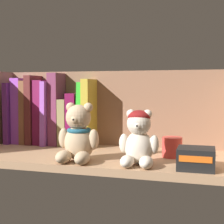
{
  "coord_description": "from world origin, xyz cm",
  "views": [
    {
      "loc": [
        29.74,
        -88.54,
        21.07
      ],
      "look_at": [
        3.89,
        0.0,
        14.22
      ],
      "focal_mm": 53.12,
      "sensor_mm": 36.0,
      "label": 1
    }
  ],
  "objects_px": {
    "book_10": "(91,113)",
    "small_product_box": "(196,159)",
    "book_6": "(58,109)",
    "teddy_bear_larger": "(78,136)",
    "book_1": "(22,111)",
    "pillar_candle": "(172,147)",
    "book_3": "(35,110)",
    "book_5": "(51,113)",
    "book_8": "(75,119)",
    "book_4": "(43,112)",
    "book_7": "(67,122)",
    "teddy_bear_smaller": "(139,139)",
    "book_9": "(84,114)",
    "book_0": "(15,113)",
    "book_2": "(29,112)"
  },
  "relations": [
    {
      "from": "book_10",
      "to": "small_product_box",
      "type": "distance_m",
      "value": 0.42
    },
    {
      "from": "book_6",
      "to": "book_8",
      "type": "height_order",
      "value": "book_6"
    },
    {
      "from": "book_5",
      "to": "book_6",
      "type": "bearing_deg",
      "value": 0.0
    },
    {
      "from": "pillar_candle",
      "to": "book_1",
      "type": "bearing_deg",
      "value": 169.18
    },
    {
      "from": "book_3",
      "to": "book_6",
      "type": "height_order",
      "value": "book_6"
    },
    {
      "from": "book_1",
      "to": "pillar_candle",
      "type": "relative_size",
      "value": 4.03
    },
    {
      "from": "book_3",
      "to": "book_6",
      "type": "distance_m",
      "value": 0.08
    },
    {
      "from": "book_7",
      "to": "book_8",
      "type": "distance_m",
      "value": 0.03
    },
    {
      "from": "book_6",
      "to": "pillar_candle",
      "type": "distance_m",
      "value": 0.41
    },
    {
      "from": "book_0",
      "to": "book_4",
      "type": "height_order",
      "value": "book_4"
    },
    {
      "from": "book_4",
      "to": "teddy_bear_larger",
      "type": "xyz_separation_m",
      "value": [
        0.21,
        -0.22,
        -0.04
      ]
    },
    {
      "from": "book_2",
      "to": "book_3",
      "type": "height_order",
      "value": "book_3"
    },
    {
      "from": "book_4",
      "to": "book_9",
      "type": "bearing_deg",
      "value": 0.0
    },
    {
      "from": "teddy_bear_smaller",
      "to": "book_5",
      "type": "bearing_deg",
      "value": 147.99
    },
    {
      "from": "teddy_bear_larger",
      "to": "book_4",
      "type": "bearing_deg",
      "value": 134.66
    },
    {
      "from": "small_product_box",
      "to": "book_10",
      "type": "bearing_deg",
      "value": 146.9
    },
    {
      "from": "book_3",
      "to": "book_4",
      "type": "distance_m",
      "value": 0.03
    },
    {
      "from": "book_5",
      "to": "pillar_candle",
      "type": "xyz_separation_m",
      "value": [
        0.42,
        -0.1,
        -0.08
      ]
    },
    {
      "from": "book_8",
      "to": "book_9",
      "type": "distance_m",
      "value": 0.03
    },
    {
      "from": "teddy_bear_larger",
      "to": "book_0",
      "type": "bearing_deg",
      "value": 146.35
    },
    {
      "from": "book_6",
      "to": "teddy_bear_larger",
      "type": "relative_size",
      "value": 1.57
    },
    {
      "from": "book_9",
      "to": "book_0",
      "type": "bearing_deg",
      "value": 180.0
    },
    {
      "from": "book_4",
      "to": "book_5",
      "type": "xyz_separation_m",
      "value": [
        0.03,
        0.0,
        -0.0
      ]
    },
    {
      "from": "book_10",
      "to": "book_7",
      "type": "bearing_deg",
      "value": 180.0
    },
    {
      "from": "book_10",
      "to": "small_product_box",
      "type": "xyz_separation_m",
      "value": [
        0.34,
        -0.22,
        -0.08
      ]
    },
    {
      "from": "book_5",
      "to": "small_product_box",
      "type": "distance_m",
      "value": 0.54
    },
    {
      "from": "book_8",
      "to": "book_10",
      "type": "height_order",
      "value": "book_10"
    },
    {
      "from": "book_7",
      "to": "teddy_bear_smaller",
      "type": "relative_size",
      "value": 1.11
    },
    {
      "from": "book_10",
      "to": "pillar_candle",
      "type": "relative_size",
      "value": 3.94
    },
    {
      "from": "book_1",
      "to": "book_2",
      "type": "bearing_deg",
      "value": 0.0
    },
    {
      "from": "book_2",
      "to": "book_3",
      "type": "relative_size",
      "value": 0.92
    },
    {
      "from": "teddy_bear_larger",
      "to": "small_product_box",
      "type": "distance_m",
      "value": 0.3
    },
    {
      "from": "book_3",
      "to": "book_4",
      "type": "relative_size",
      "value": 1.07
    },
    {
      "from": "book_0",
      "to": "book_5",
      "type": "height_order",
      "value": "book_5"
    },
    {
      "from": "book_5",
      "to": "small_product_box",
      "type": "bearing_deg",
      "value": -24.69
    },
    {
      "from": "book_7",
      "to": "book_10",
      "type": "bearing_deg",
      "value": 0.0
    },
    {
      "from": "book_2",
      "to": "book_10",
      "type": "bearing_deg",
      "value": 0.0
    },
    {
      "from": "small_product_box",
      "to": "book_3",
      "type": "bearing_deg",
      "value": 157.69
    },
    {
      "from": "book_1",
      "to": "book_9",
      "type": "relative_size",
      "value": 1.07
    },
    {
      "from": "book_1",
      "to": "teddy_bear_smaller",
      "type": "relative_size",
      "value": 1.62
    },
    {
      "from": "book_7",
      "to": "teddy_bear_smaller",
      "type": "bearing_deg",
      "value": -36.88
    },
    {
      "from": "book_4",
      "to": "book_10",
      "type": "bearing_deg",
      "value": 0.0
    },
    {
      "from": "book_5",
      "to": "teddy_bear_larger",
      "type": "xyz_separation_m",
      "value": [
        0.19,
        -0.22,
        -0.04
      ]
    },
    {
      "from": "book_8",
      "to": "teddy_bear_larger",
      "type": "height_order",
      "value": "book_8"
    },
    {
      "from": "book_7",
      "to": "book_9",
      "type": "xyz_separation_m",
      "value": [
        0.06,
        0.0,
        0.03
      ]
    },
    {
      "from": "book_0",
      "to": "book_9",
      "type": "xyz_separation_m",
      "value": [
        0.26,
        0.0,
        0.0
      ]
    },
    {
      "from": "book_5",
      "to": "book_9",
      "type": "bearing_deg",
      "value": 0.0
    },
    {
      "from": "book_2",
      "to": "small_product_box",
      "type": "xyz_separation_m",
      "value": [
        0.57,
        -0.22,
        -0.08
      ]
    },
    {
      "from": "book_4",
      "to": "pillar_candle",
      "type": "distance_m",
      "value": 0.46
    },
    {
      "from": "book_3",
      "to": "book_5",
      "type": "xyz_separation_m",
      "value": [
        0.06,
        0.0,
        -0.01
      ]
    }
  ]
}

